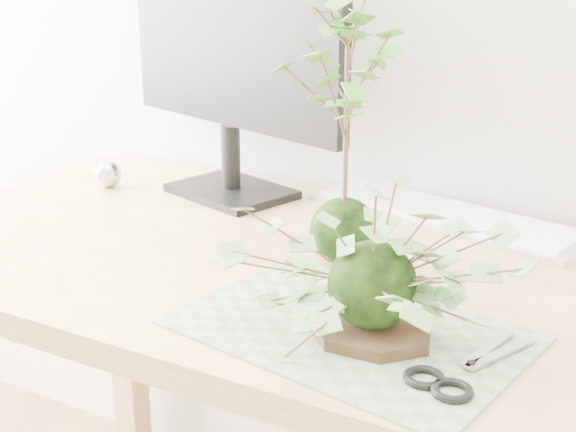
# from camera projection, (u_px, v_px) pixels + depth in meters

# --- Properties ---
(desk) EXTENTS (1.60, 0.70, 0.74)m
(desk) POSITION_uv_depth(u_px,v_px,m) (375.00, 330.00, 1.18)
(desk) COLOR tan
(desk) RESTS_ON ground_plane
(cutting_mat) EXTENTS (0.45, 0.34, 0.00)m
(cutting_mat) POSITION_uv_depth(u_px,v_px,m) (350.00, 330.00, 0.98)
(cutting_mat) COLOR #5A7951
(cutting_mat) RESTS_ON desk
(stone_dish) EXTENTS (0.17, 0.17, 0.01)m
(stone_dish) POSITION_uv_depth(u_px,v_px,m) (370.00, 331.00, 0.96)
(stone_dish) COLOR black
(stone_dish) RESTS_ON cutting_mat
(ivy_kokedama) EXTENTS (0.30, 0.30, 0.21)m
(ivy_kokedama) POSITION_uv_depth(u_px,v_px,m) (374.00, 245.00, 0.92)
(ivy_kokedama) COLOR black
(ivy_kokedama) RESTS_ON stone_dish
(maple_kokedama) EXTENTS (0.24, 0.24, 0.42)m
(maple_kokedama) POSITION_uv_depth(u_px,v_px,m) (348.00, 65.00, 1.10)
(maple_kokedama) COLOR black
(maple_kokedama) RESTS_ON desk
(keyboard) EXTENTS (0.51, 0.25, 0.02)m
(keyboard) POSITION_uv_depth(u_px,v_px,m) (445.00, 215.00, 1.37)
(keyboard) COLOR silver
(keyboard) RESTS_ON desk
(monitor) EXTENTS (0.53, 0.22, 0.48)m
(monitor) POSITION_uv_depth(u_px,v_px,m) (231.00, 46.00, 1.43)
(monitor) COLOR black
(monitor) RESTS_ON desk
(foil_ball) EXTENTS (0.05, 0.05, 0.05)m
(foil_ball) POSITION_uv_depth(u_px,v_px,m) (108.00, 174.00, 1.55)
(foil_ball) COLOR silver
(foil_ball) RESTS_ON desk
(scissors) EXTENTS (0.09, 0.19, 0.01)m
(scissors) POSITION_uv_depth(u_px,v_px,m) (458.00, 379.00, 0.86)
(scissors) COLOR #999999
(scissors) RESTS_ON cutting_mat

